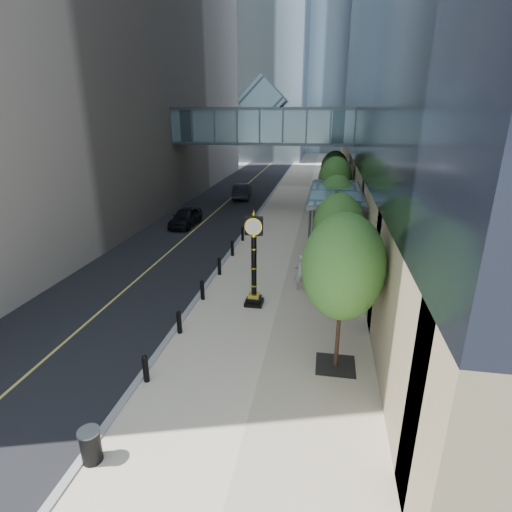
# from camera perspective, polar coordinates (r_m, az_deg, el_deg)

# --- Properties ---
(ground) EXTENTS (320.00, 320.00, 0.00)m
(ground) POSITION_cam_1_polar(r_m,az_deg,el_deg) (13.12, -5.66, -21.38)
(ground) COLOR gray
(ground) RESTS_ON ground
(road) EXTENTS (8.00, 180.00, 0.02)m
(road) POSITION_cam_1_polar(r_m,az_deg,el_deg) (51.17, -1.41, 10.09)
(road) COLOR black
(road) RESTS_ON ground
(sidewalk) EXTENTS (8.00, 180.00, 0.06)m
(sidewalk) POSITION_cam_1_polar(r_m,az_deg,el_deg) (50.24, 7.71, 9.76)
(sidewalk) COLOR beige
(sidewalk) RESTS_ON ground
(curb) EXTENTS (0.25, 180.00, 0.07)m
(curb) POSITION_cam_1_polar(r_m,az_deg,el_deg) (50.55, 3.11, 9.98)
(curb) COLOR gray
(curb) RESTS_ON ground
(distant_tower_c) EXTENTS (22.00, 22.00, 65.00)m
(distant_tower_c) POSITION_cam_1_polar(r_m,az_deg,el_deg) (131.95, 6.78, 30.08)
(distant_tower_c) COLOR silver
(distant_tower_c) RESTS_ON ground
(skywalk) EXTENTS (17.00, 4.20, 5.80)m
(skywalk) POSITION_cam_1_polar(r_m,az_deg,el_deg) (37.94, 1.03, 18.41)
(skywalk) COLOR slate
(skywalk) RESTS_ON ground
(entrance_canopy) EXTENTS (3.00, 8.00, 4.38)m
(entrance_canopy) POSITION_cam_1_polar(r_m,az_deg,el_deg) (23.89, 11.30, 8.73)
(entrance_canopy) COLOR #383F44
(entrance_canopy) RESTS_ON ground
(bollard_row) EXTENTS (0.20, 16.20, 0.90)m
(bollard_row) POSITION_cam_1_polar(r_m,az_deg,el_deg) (20.92, -6.37, -3.14)
(bollard_row) COLOR black
(bollard_row) RESTS_ON sidewalk
(street_trees) EXTENTS (2.73, 28.65, 5.62)m
(street_trees) POSITION_cam_1_polar(r_m,az_deg,el_deg) (25.74, 11.43, 8.21)
(street_trees) COLOR black
(street_trees) RESTS_ON sidewalk
(street_clock) EXTENTS (0.83, 0.83, 4.45)m
(street_clock) POSITION_cam_1_polar(r_m,az_deg,el_deg) (18.27, -0.29, -1.48)
(street_clock) COLOR black
(street_clock) RESTS_ON sidewalk
(trash_bin) EXTENTS (0.66, 0.66, 0.90)m
(trash_bin) POSITION_cam_1_polar(r_m,az_deg,el_deg) (12.16, -22.53, -23.84)
(trash_bin) COLOR black
(trash_bin) RESTS_ON sidewalk
(pedestrian) EXTENTS (0.82, 0.70, 1.91)m
(pedestrian) POSITION_cam_1_polar(r_m,az_deg,el_deg) (20.32, 6.41, -2.31)
(pedestrian) COLOR #A29D94
(pedestrian) RESTS_ON sidewalk
(car_near) EXTENTS (1.83, 4.30, 1.45)m
(car_near) POSITION_cam_1_polar(r_m,az_deg,el_deg) (32.62, -10.03, 5.51)
(car_near) COLOR black
(car_near) RESTS_ON road
(car_far) EXTENTS (2.09, 4.88, 1.56)m
(car_far) POSITION_cam_1_polar(r_m,az_deg,el_deg) (43.05, -1.99, 9.31)
(car_far) COLOR #222227
(car_far) RESTS_ON road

